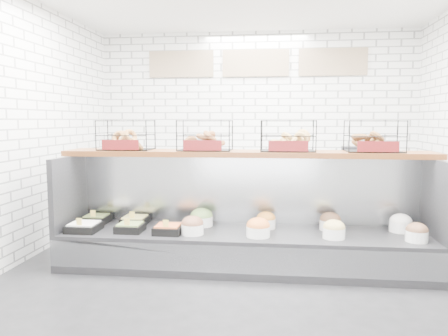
# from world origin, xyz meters

# --- Properties ---
(ground) EXTENTS (5.50, 5.50, 0.00)m
(ground) POSITION_xyz_m (0.00, 0.00, 0.00)
(ground) COLOR black
(ground) RESTS_ON ground
(room_shell) EXTENTS (5.02, 5.51, 3.01)m
(room_shell) POSITION_xyz_m (0.00, 0.60, 2.06)
(room_shell) COLOR white
(room_shell) RESTS_ON ground
(display_case) EXTENTS (4.00, 0.90, 1.20)m
(display_case) POSITION_xyz_m (-0.00, 0.34, 0.33)
(display_case) COLOR black
(display_case) RESTS_ON ground
(bagel_shelf) EXTENTS (4.10, 0.50, 0.40)m
(bagel_shelf) POSITION_xyz_m (0.00, 0.52, 1.37)
(bagel_shelf) COLOR #4E2610
(bagel_shelf) RESTS_ON display_case
(prep_counter) EXTENTS (4.00, 0.60, 1.20)m
(prep_counter) POSITION_xyz_m (0.00, 2.43, 0.47)
(prep_counter) COLOR #93969B
(prep_counter) RESTS_ON ground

